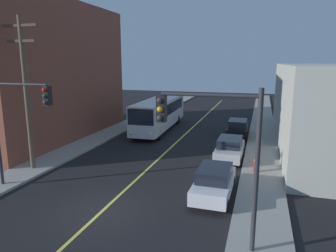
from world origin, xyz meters
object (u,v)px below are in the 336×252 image
traffic_signal_left_corner (17,113)px  fire_hydrant (255,165)px  utility_pole_near (26,87)px  parked_car_black (238,128)px  traffic_signal_right_corner (214,139)px  city_bus (160,112)px  parked_car_white (214,182)px  parked_car_silver (230,148)px

traffic_signal_left_corner → fire_hydrant: bearing=26.8°
utility_pole_near → fire_hydrant: 15.22m
parked_car_black → fire_hydrant: size_ratio=5.26×
parked_car_black → traffic_signal_right_corner: size_ratio=0.74×
parked_car_black → traffic_signal_left_corner: traffic_signal_left_corner is taller
city_bus → utility_pole_near: (-4.07, -14.20, 3.61)m
parked_car_white → utility_pole_near: utility_pole_near is taller
parked_car_white → utility_pole_near: (-12.01, 0.63, 4.59)m
parked_car_silver → parked_car_black: same height
city_bus → utility_pole_near: size_ratio=1.28×
parked_car_black → fire_hydrant: parked_car_black is taller
parked_car_white → parked_car_silver: size_ratio=1.00×
traffic_signal_left_corner → fire_hydrant: traffic_signal_left_corner is taller
traffic_signal_right_corner → city_bus: bearing=113.6°
traffic_signal_left_corner → traffic_signal_right_corner: bearing=-12.8°
utility_pole_near → parked_car_silver: bearing=26.4°
parked_car_black → utility_pole_near: size_ratio=0.46×
city_bus → fire_hydrant: 14.69m
city_bus → parked_car_white: city_bus is taller
parked_car_silver → traffic_signal_left_corner: bearing=-139.8°
parked_car_silver → traffic_signal_right_corner: 11.77m
utility_pole_near → fire_hydrant: utility_pole_near is taller
city_bus → traffic_signal_left_corner: 17.29m
city_bus → fire_hydrant: city_bus is taller
city_bus → parked_car_silver: (8.06, -8.17, -0.98)m
parked_car_white → traffic_signal_right_corner: traffic_signal_right_corner is taller
parked_car_silver → parked_car_white: bearing=-91.1°
utility_pole_near → traffic_signal_right_corner: size_ratio=1.60×
parked_car_white → parked_car_black: bearing=89.5°
utility_pole_near → fire_hydrant: bearing=13.8°
parked_car_white → fire_hydrant: parked_car_white is taller
parked_car_white → parked_car_silver: bearing=88.9°
city_bus → parked_car_black: size_ratio=2.77×
parked_car_black → traffic_signal_left_corner: size_ratio=0.74×
city_bus → traffic_signal_left_corner: bearing=-97.8°
parked_car_silver → parked_car_black: bearing=90.1°
parked_car_black → utility_pole_near: (-12.13, -13.36, 4.59)m
city_bus → parked_car_white: size_ratio=2.77×
parked_car_white → fire_hydrant: 4.55m
parked_car_white → traffic_signal_left_corner: traffic_signal_left_corner is taller
parked_car_white → traffic_signal_right_corner: (0.56, -4.57, 3.46)m
parked_car_white → fire_hydrant: size_ratio=5.26×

